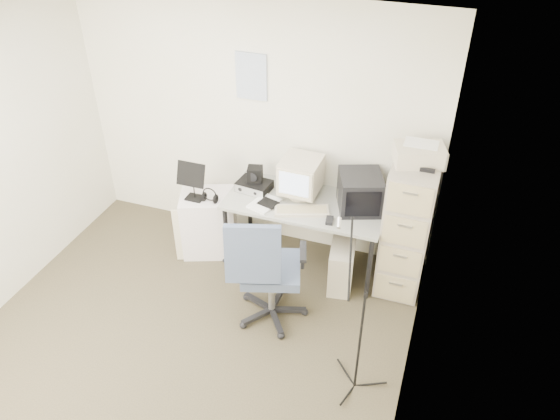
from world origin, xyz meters
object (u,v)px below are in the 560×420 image
(side_cart, at_px, (209,223))
(office_chair, at_px, (271,267))
(filing_cabinet, at_px, (407,227))
(desk, at_px, (305,233))

(side_cart, bearing_deg, office_chair, -57.27)
(filing_cabinet, relative_size, office_chair, 1.17)
(filing_cabinet, xyz_separation_m, office_chair, (-1.01, -0.82, -0.10))
(desk, distance_m, side_cart, 0.98)
(filing_cabinet, relative_size, side_cart, 1.98)
(desk, height_order, side_cart, desk)
(desk, xyz_separation_m, side_cart, (-0.98, -0.11, -0.04))
(office_chair, bearing_deg, filing_cabinet, 21.81)
(desk, bearing_deg, filing_cabinet, 1.81)
(desk, relative_size, office_chair, 1.36)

